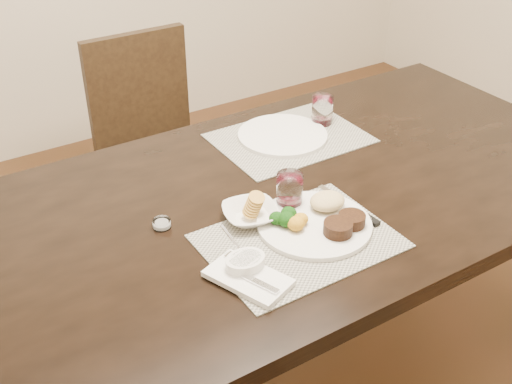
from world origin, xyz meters
TOP-DOWN VIEW (x-y plane):
  - ground_plane at (0.00, 0.00)m, footprint 4.50×4.50m
  - dining_table at (0.00, 0.00)m, footprint 2.00×1.00m
  - chair_far at (0.00, 0.93)m, footprint 0.42×0.42m
  - placemat_near at (-0.10, -0.21)m, footprint 0.46×0.34m
  - placemat_far at (0.18, 0.25)m, footprint 0.46×0.34m
  - dinner_plate at (-0.02, -0.19)m, footprint 0.29×0.29m
  - napkin_fork at (-0.29, -0.27)m, footprint 0.17×0.22m
  - steak_knife at (0.10, -0.19)m, footprint 0.03×0.23m
  - cracker_bowl at (-0.16, -0.07)m, footprint 0.17×0.17m
  - sauce_ramekin at (-0.28, -0.24)m, footprint 0.10×0.14m
  - wine_glass_near at (-0.04, -0.07)m, footprint 0.07×0.07m
  - far_plate at (0.17, 0.26)m, footprint 0.28×0.28m
  - wine_glass_far at (0.33, 0.28)m, footprint 0.07×0.07m
  - salt_cellar at (-0.36, 0.03)m, footprint 0.05×0.05m

SIDE VIEW (x-z plane):
  - ground_plane at x=0.00m, z-range 0.00..0.00m
  - chair_far at x=0.00m, z-range 0.05..0.95m
  - dining_table at x=0.00m, z-range 0.29..1.04m
  - placemat_near at x=-0.10m, z-range 0.75..0.75m
  - placemat_far at x=0.18m, z-range 0.75..0.75m
  - steak_knife at x=0.10m, z-range 0.75..0.76m
  - salt_cellar at x=-0.36m, z-range 0.75..0.77m
  - far_plate at x=0.17m, z-range 0.75..0.77m
  - napkin_fork at x=-0.29m, z-range 0.75..0.77m
  - dinner_plate at x=-0.02m, z-range 0.74..0.80m
  - cracker_bowl at x=-0.16m, z-range 0.74..0.80m
  - sauce_ramekin at x=-0.28m, z-range 0.74..0.81m
  - wine_glass_far at x=0.33m, z-range 0.75..0.84m
  - wine_glass_near at x=-0.04m, z-range 0.75..0.84m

